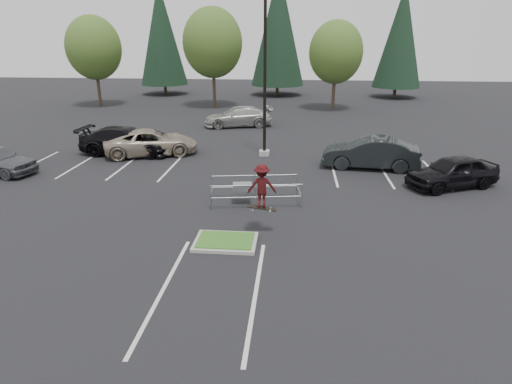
# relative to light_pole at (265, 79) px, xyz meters

# --- Properties ---
(ground) EXTENTS (120.00, 120.00, 0.00)m
(ground) POSITION_rel_light_pole_xyz_m (-0.50, -12.00, -4.56)
(ground) COLOR black
(ground) RESTS_ON ground
(grass_median) EXTENTS (2.20, 1.60, 0.16)m
(grass_median) POSITION_rel_light_pole_xyz_m (-0.50, -12.00, -4.48)
(grass_median) COLOR gray
(grass_median) RESTS_ON ground
(stall_lines) EXTENTS (22.62, 17.60, 0.01)m
(stall_lines) POSITION_rel_light_pole_xyz_m (-1.85, -5.98, -4.56)
(stall_lines) COLOR silver
(stall_lines) RESTS_ON ground
(light_pole) EXTENTS (0.70, 0.60, 10.12)m
(light_pole) POSITION_rel_light_pole_xyz_m (0.00, 0.00, 0.00)
(light_pole) COLOR gray
(light_pole) RESTS_ON ground
(decid_a) EXTENTS (5.44, 5.44, 8.91)m
(decid_a) POSITION_rel_light_pole_xyz_m (-18.51, 18.03, 1.02)
(decid_a) COLOR #38281C
(decid_a) RESTS_ON ground
(decid_b) EXTENTS (5.89, 5.89, 9.64)m
(decid_b) POSITION_rel_light_pole_xyz_m (-6.51, 18.53, 1.48)
(decid_b) COLOR #38281C
(decid_b) RESTS_ON ground
(decid_c) EXTENTS (5.12, 5.12, 8.38)m
(decid_c) POSITION_rel_light_pole_xyz_m (5.49, 17.83, 0.69)
(decid_c) COLOR #38281C
(decid_c) RESTS_ON ground
(conif_a) EXTENTS (5.72, 5.72, 13.00)m
(conif_a) POSITION_rel_light_pole_xyz_m (-14.50, 28.00, 2.54)
(conif_a) COLOR #38281C
(conif_a) RESTS_ON ground
(conif_b) EXTENTS (6.38, 6.38, 14.50)m
(conif_b) POSITION_rel_light_pole_xyz_m (-0.50, 28.50, 3.29)
(conif_b) COLOR #38281C
(conif_b) RESTS_ON ground
(conif_c) EXTENTS (5.50, 5.50, 12.50)m
(conif_c) POSITION_rel_light_pole_xyz_m (13.50, 27.50, 2.29)
(conif_c) COLOR #38281C
(conif_c) RESTS_ON ground
(cart_corral) EXTENTS (4.06, 1.97, 1.10)m
(cart_corral) POSITION_rel_light_pole_xyz_m (-0.23, -8.07, -3.87)
(cart_corral) COLOR #919499
(cart_corral) RESTS_ON ground
(skateboarder) EXTENTS (1.11, 0.72, 1.76)m
(skateboarder) POSITION_rel_light_pole_xyz_m (0.70, -11.00, -2.71)
(skateboarder) COLOR black
(skateboarder) RESTS_ON ground
(car_l_tan) EXTENTS (6.15, 4.31, 1.56)m
(car_l_tan) POSITION_rel_light_pole_xyz_m (-7.00, -0.50, -3.78)
(car_l_tan) COLOR gray
(car_l_tan) RESTS_ON ground
(car_l_black) EXTENTS (5.89, 2.65, 1.67)m
(car_l_black) POSITION_rel_light_pole_xyz_m (-8.50, -0.50, -3.72)
(car_l_black) COLOR black
(car_l_black) RESTS_ON ground
(car_r_charc) EXTENTS (5.37, 2.38, 1.71)m
(car_r_charc) POSITION_rel_light_pole_xyz_m (6.00, -2.12, -3.70)
(car_r_charc) COLOR black
(car_r_charc) RESTS_ON ground
(car_r_black) EXTENTS (4.87, 3.44, 1.54)m
(car_r_black) POSITION_rel_light_pole_xyz_m (9.50, -5.00, -3.79)
(car_r_black) COLOR black
(car_r_black) RESTS_ON ground
(car_far_silver) EXTENTS (5.80, 3.49, 1.57)m
(car_far_silver) POSITION_rel_light_pole_xyz_m (-2.68, 8.69, -3.77)
(car_far_silver) COLOR #AFB0AA
(car_far_silver) RESTS_ON ground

